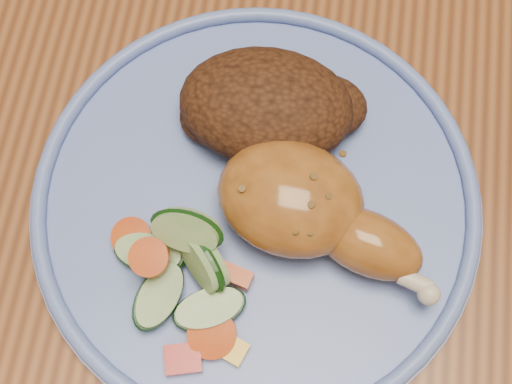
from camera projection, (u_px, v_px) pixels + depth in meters
ground at (319, 325)px, 1.18m from camera, size 4.00×4.00×0.00m
dining_table at (390, 177)px, 0.56m from camera, size 0.90×1.40×0.75m
plate at (256, 203)px, 0.45m from camera, size 0.28×0.28×0.01m
plate_rim at (256, 198)px, 0.44m from camera, size 0.28×0.28×0.01m
chicken_leg at (309, 209)px, 0.42m from camera, size 0.14×0.09×0.05m
rice_pilaf at (270, 107)px, 0.45m from camera, size 0.12×0.08×0.05m
vegetable_pile at (181, 274)px, 0.42m from camera, size 0.09×0.10×0.05m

